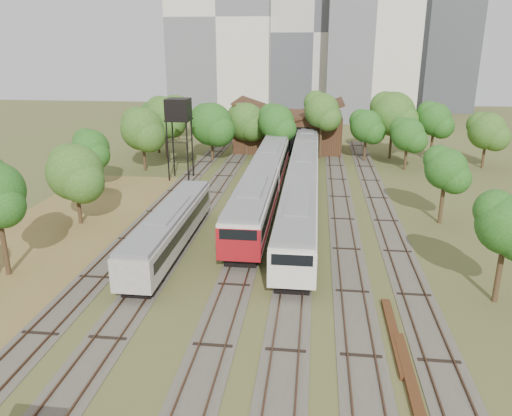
# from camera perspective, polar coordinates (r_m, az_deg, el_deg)

# --- Properties ---
(ground) EXTENTS (240.00, 240.00, 0.00)m
(ground) POSITION_cam_1_polar(r_m,az_deg,el_deg) (25.58, -1.84, -19.75)
(ground) COLOR #475123
(ground) RESTS_ON ground
(tracks) EXTENTS (24.60, 80.00, 0.19)m
(tracks) POSITION_cam_1_polar(r_m,az_deg,el_deg) (47.72, 1.85, -0.95)
(tracks) COLOR #4C473D
(tracks) RESTS_ON ground
(railcar_red_set) EXTENTS (3.24, 34.58, 4.02)m
(railcar_red_set) POSITION_cam_1_polar(r_m,az_deg,el_deg) (51.73, 0.87, 3.00)
(railcar_red_set) COLOR black
(railcar_red_set) RESTS_ON ground
(railcar_green_set) EXTENTS (3.16, 52.08, 3.92)m
(railcar_green_set) POSITION_cam_1_polar(r_m,az_deg,el_deg) (56.35, 5.46, 4.14)
(railcar_green_set) COLOR black
(railcar_green_set) RESTS_ON ground
(railcar_rear) EXTENTS (2.70, 16.08, 3.33)m
(railcar_rear) POSITION_cam_1_polar(r_m,az_deg,el_deg) (78.32, 2.98, 7.96)
(railcar_rear) COLOR black
(railcar_rear) RESTS_ON ground
(old_grey_coach) EXTENTS (2.72, 18.00, 3.35)m
(old_grey_coach) POSITION_cam_1_polar(r_m,az_deg,el_deg) (40.13, -9.77, -2.30)
(old_grey_coach) COLOR black
(old_grey_coach) RESTS_ON ground
(water_tower) EXTENTS (2.79, 2.79, 9.67)m
(water_tower) POSITION_cam_1_polar(r_m,az_deg,el_deg) (60.40, -8.86, 10.83)
(water_tower) COLOR black
(water_tower) RESTS_ON ground
(rail_pile_near) EXTENTS (0.53, 7.89, 0.26)m
(rail_pile_near) POSITION_cam_1_polar(r_m,az_deg,el_deg) (30.05, 15.51, -13.78)
(rail_pile_near) COLOR #522E17
(rail_pile_near) RESTS_ON ground
(rail_pile_far) EXTENTS (0.55, 8.77, 0.28)m
(rail_pile_far) POSITION_cam_1_polar(r_m,az_deg,el_deg) (26.48, 17.35, -18.81)
(rail_pile_far) COLOR #522E17
(rail_pile_far) RESTS_ON ground
(maintenance_shed) EXTENTS (16.45, 11.55, 7.58)m
(maintenance_shed) POSITION_cam_1_polar(r_m,az_deg,el_deg) (79.04, 3.77, 8.89)
(maintenance_shed) COLOR #362113
(maintenance_shed) RESTS_ON ground
(tree_band_left) EXTENTS (8.26, 76.43, 8.26)m
(tree_band_left) POSITION_cam_1_polar(r_m,az_deg,el_deg) (55.56, -17.59, 6.31)
(tree_band_left) COLOR #382616
(tree_band_left) RESTS_ON ground
(tree_band_far) EXTENTS (48.66, 10.62, 9.43)m
(tree_band_far) POSITION_cam_1_polar(r_m,az_deg,el_deg) (70.92, 5.87, 9.98)
(tree_band_far) COLOR #382616
(tree_band_far) RESTS_ON ground
(tree_band_right) EXTENTS (4.27, 39.43, 7.10)m
(tree_band_right) POSITION_cam_1_polar(r_m,az_deg,el_deg) (52.19, 19.79, 5.23)
(tree_band_right) COLOR #382616
(tree_band_right) RESTS_ON ground
(tower_left) EXTENTS (22.00, 16.00, 42.00)m
(tower_left) POSITION_cam_1_polar(r_m,az_deg,el_deg) (116.95, -3.85, 20.81)
(tower_left) COLOR beige
(tower_left) RESTS_ON ground
(tower_centre) EXTENTS (20.00, 18.00, 36.00)m
(tower_centre) POSITION_cam_1_polar(r_m,az_deg,el_deg) (119.93, 6.65, 19.23)
(tower_centre) COLOR beige
(tower_centre) RESTS_ON ground
(tower_right) EXTENTS (18.00, 16.00, 48.00)m
(tower_right) POSITION_cam_1_polar(r_m,az_deg,el_deg) (112.73, 13.32, 22.02)
(tower_right) COLOR beige
(tower_right) RESTS_ON ground
(tower_far_right) EXTENTS (12.00, 12.00, 28.00)m
(tower_far_right) POSITION_cam_1_polar(r_m,az_deg,el_deg) (133.52, 21.08, 16.37)
(tower_far_right) COLOR #3F4347
(tower_far_right) RESTS_ON ground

